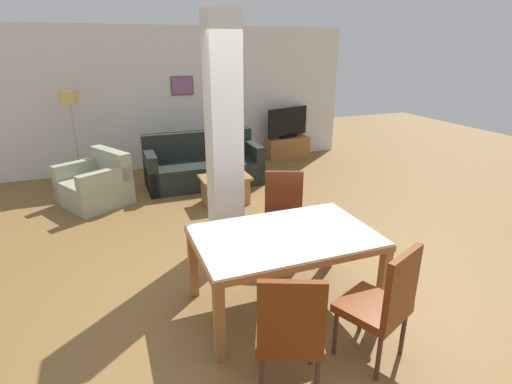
# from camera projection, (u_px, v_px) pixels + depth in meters

# --- Properties ---
(ground_plane) EXTENTS (18.00, 18.00, 0.00)m
(ground_plane) POSITION_uv_depth(u_px,v_px,m) (283.00, 304.00, 3.85)
(ground_plane) COLOR brown
(back_wall) EXTENTS (7.20, 0.09, 2.70)m
(back_wall) POSITION_uv_depth(u_px,v_px,m) (177.00, 99.00, 7.88)
(back_wall) COLOR silver
(back_wall) RESTS_ON ground_plane
(divider_pillar) EXTENTS (0.35, 0.36, 2.70)m
(divider_pillar) POSITION_uv_depth(u_px,v_px,m) (224.00, 139.00, 4.50)
(divider_pillar) COLOR silver
(divider_pillar) RESTS_ON ground_plane
(dining_table) EXTENTS (1.62, 1.04, 0.75)m
(dining_table) POSITION_uv_depth(u_px,v_px,m) (285.00, 248.00, 3.64)
(dining_table) COLOR #A76938
(dining_table) RESTS_ON ground_plane
(dining_chair_near_right) EXTENTS (0.61, 0.61, 1.00)m
(dining_chair_near_right) POSITION_uv_depth(u_px,v_px,m) (383.00, 301.00, 3.00)
(dining_chair_near_right) COLOR maroon
(dining_chair_near_right) RESTS_ON ground_plane
(dining_chair_far_right) EXTENTS (0.61, 0.61, 1.00)m
(dining_chair_far_right) POSITION_uv_depth(u_px,v_px,m) (283.00, 213.00, 4.58)
(dining_chair_far_right) COLOR maroon
(dining_chair_far_right) RESTS_ON ground_plane
(dining_chair_near_left) EXTENTS (0.60, 0.60, 1.00)m
(dining_chair_near_left) POSITION_uv_depth(u_px,v_px,m) (290.00, 329.00, 2.70)
(dining_chair_near_left) COLOR #692B0D
(dining_chair_near_left) RESTS_ON ground_plane
(sofa) EXTENTS (1.99, 0.87, 0.89)m
(sofa) POSITION_uv_depth(u_px,v_px,m) (203.00, 167.00, 7.11)
(sofa) COLOR black
(sofa) RESTS_ON ground_plane
(armchair) EXTENTS (1.18, 1.20, 0.81)m
(armchair) POSITION_uv_depth(u_px,v_px,m) (97.00, 186.00, 6.22)
(armchair) COLOR #A3A78B
(armchair) RESTS_ON ground_plane
(coffee_table) EXTENTS (0.76, 0.50, 0.44)m
(coffee_table) POSITION_uv_depth(u_px,v_px,m) (225.00, 189.00, 6.25)
(coffee_table) COLOR #996838
(coffee_table) RESTS_ON ground_plane
(bottle) EXTENTS (0.07, 0.07, 0.26)m
(bottle) POSITION_uv_depth(u_px,v_px,m) (229.00, 169.00, 6.23)
(bottle) COLOR #B2B7BC
(bottle) RESTS_ON coffee_table
(tv_stand) EXTENTS (0.93, 0.40, 0.45)m
(tv_stand) POSITION_uv_depth(u_px,v_px,m) (287.00, 147.00, 8.79)
(tv_stand) COLOR #A36630
(tv_stand) RESTS_ON ground_plane
(tv_screen) EXTENTS (1.04, 0.38, 0.64)m
(tv_screen) POSITION_uv_depth(u_px,v_px,m) (288.00, 123.00, 8.61)
(tv_screen) COLOR black
(tv_screen) RESTS_ON tv_stand
(floor_lamp) EXTENTS (0.31, 0.31, 1.63)m
(floor_lamp) POSITION_uv_depth(u_px,v_px,m) (70.00, 106.00, 6.79)
(floor_lamp) COLOR #B7B7BC
(floor_lamp) RESTS_ON ground_plane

